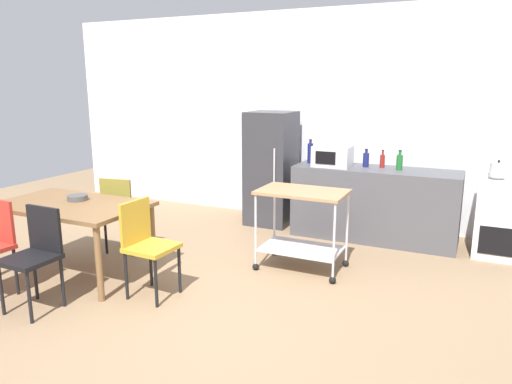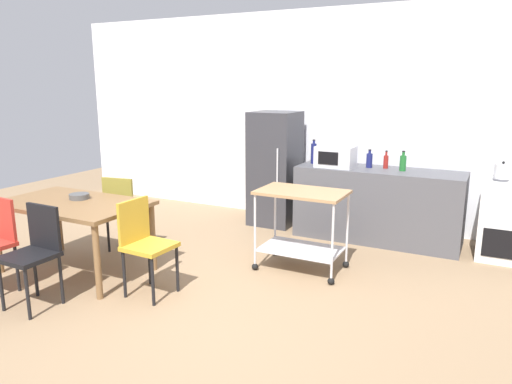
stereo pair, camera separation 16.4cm
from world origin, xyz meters
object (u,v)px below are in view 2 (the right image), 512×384
at_px(bottle_soda, 386,161).
at_px(fruit_bowl, 79,196).
at_px(bottle_sesame_oil, 369,160).
at_px(stove_oven, 509,219).
at_px(bottle_wine, 314,153).
at_px(refrigerator, 275,169).
at_px(kitchen_cart, 302,217).
at_px(bottle_hot_sauce, 403,163).
at_px(chair_olive, 124,208).
at_px(dining_table, 73,209).
at_px(chair_mustard, 144,240).
at_px(chair_black, 35,249).
at_px(microwave, 336,157).
at_px(kettle, 503,171).

xyz_separation_m(bottle_soda, fruit_bowl, (-2.62, -2.42, -0.21)).
distance_m(bottle_sesame_oil, fruit_bowl, 3.41).
relative_size(stove_oven, bottle_wine, 2.95).
xyz_separation_m(refrigerator, kitchen_cart, (0.97, -1.43, -0.20)).
bearing_deg(bottle_wine, stove_oven, -0.52).
bearing_deg(stove_oven, bottle_hot_sauce, -179.78).
bearing_deg(chair_olive, kitchen_cart, -178.60).
bearing_deg(dining_table, kitchen_cart, 28.45).
xyz_separation_m(chair_olive, bottle_sesame_oil, (2.38, 1.78, 0.48)).
bearing_deg(bottle_soda, refrigerator, 179.79).
bearing_deg(chair_mustard, bottle_soda, -28.74).
height_order(chair_mustard, bottle_sesame_oil, bottle_sesame_oil).
xyz_separation_m(chair_mustard, bottle_hot_sauce, (1.82, 2.55, 0.48)).
bearing_deg(chair_mustard, chair_olive, 52.43).
distance_m(chair_black, bottle_hot_sauce, 4.08).
distance_m(dining_table, bottle_soda, 3.64).
bearing_deg(refrigerator, microwave, -11.22).
height_order(chair_olive, bottle_soda, bottle_soda).
bearing_deg(bottle_hot_sauce, bottle_wine, 178.70).
height_order(bottle_wine, bottle_hot_sauce, bottle_wine).
relative_size(kitchen_cart, microwave, 1.98).
bearing_deg(microwave, bottle_wine, 160.06).
bearing_deg(chair_olive, dining_table, 78.96).
bearing_deg(bottle_hot_sauce, dining_table, -138.84).
distance_m(refrigerator, fruit_bowl, 2.67).
height_order(bottle_soda, bottle_hot_sauce, bottle_hot_sauce).
xyz_separation_m(chair_mustard, bottle_wine, (0.68, 2.58, 0.52)).
height_order(bottle_wine, fruit_bowl, bottle_wine).
distance_m(stove_oven, refrigerator, 2.92).
distance_m(dining_table, microwave, 3.12).
xyz_separation_m(bottle_wine, bottle_hot_sauce, (1.14, -0.03, -0.04)).
height_order(chair_mustard, refrigerator, refrigerator).
height_order(dining_table, stove_oven, stove_oven).
height_order(microwave, fruit_bowl, microwave).
height_order(chair_olive, fruit_bowl, chair_olive).
xyz_separation_m(dining_table, kitchen_cart, (2.06, 1.12, -0.10)).
bearing_deg(chair_black, bottle_hot_sauce, 52.45).
relative_size(stove_oven, bottle_sesame_oil, 4.06).
bearing_deg(chair_olive, refrigerator, -130.05).
bearing_deg(kitchen_cart, fruit_bowl, -154.43).
relative_size(bottle_sesame_oil, kettle, 0.95).
bearing_deg(bottle_soda, bottle_hot_sauce, -20.24).
distance_m(kitchen_cart, bottle_sesame_oil, 1.49).
xyz_separation_m(microwave, bottle_hot_sauce, (0.80, 0.10, -0.03)).
relative_size(dining_table, stove_oven, 1.63).
relative_size(fruit_bowl, kettle, 0.84).
xyz_separation_m(chair_black, bottle_hot_sauce, (2.52, 3.17, 0.48)).
relative_size(chair_black, refrigerator, 0.57).
bearing_deg(bottle_sesame_oil, bottle_wine, -178.27).
relative_size(stove_oven, kettle, 3.84).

